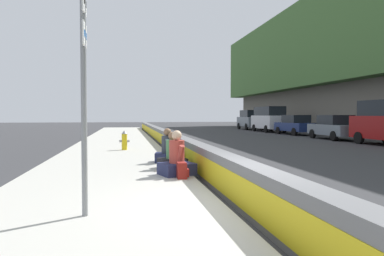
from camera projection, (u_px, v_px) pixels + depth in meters
ground_plane at (252, 213)px, 6.17m from camera, size 160.00×160.00×0.00m
sidewalk_strip at (95, 217)px, 5.68m from camera, size 80.00×4.40×0.14m
jersey_barrier at (252, 189)px, 6.16m from camera, size 76.00×0.45×0.85m
route_sign_post at (84, 82)px, 5.45m from camera, size 0.44×0.09×3.60m
fire_hydrant at (124, 140)px, 15.95m from camera, size 0.26×0.46×0.88m
seated_person_foreground at (177, 161)px, 9.29m from camera, size 0.94×1.02×1.17m
seated_person_middle at (172, 157)px, 10.50m from camera, size 0.79×0.88×1.07m
seated_person_rear at (167, 151)px, 11.83m from camera, size 0.80×0.90×1.13m
backpack at (182, 171)px, 8.77m from camera, size 0.32×0.28×0.40m
parked_car_fourth at (335, 127)px, 24.74m from camera, size 4.56×2.08×1.71m
parked_car_midline at (295, 125)px, 30.70m from camera, size 4.57×2.08×1.71m
parked_car_far at (269, 119)px, 35.97m from camera, size 5.11×2.11×2.56m
parked_car_farther at (250, 119)px, 41.67m from camera, size 4.87×2.20×2.28m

